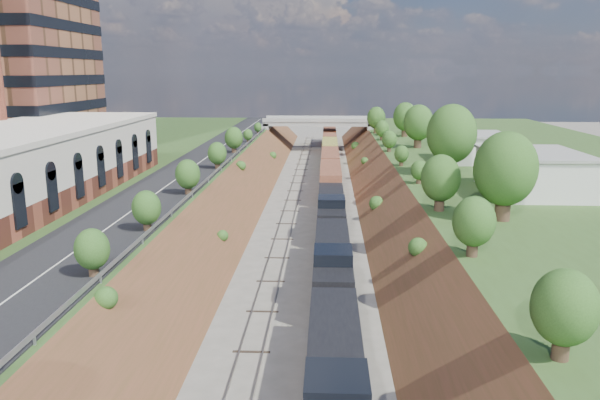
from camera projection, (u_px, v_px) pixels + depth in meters
The scene contains 14 objects.
platform_left at pixel (42, 195), 72.08m from camera, with size 44.00×180.00×5.00m, color #365222.
platform_right at pixel (588, 200), 69.07m from camera, with size 44.00×180.00×5.00m, color #365222.
embankment_left at pixel (220, 216), 71.61m from camera, with size 7.07×180.00×7.07m, color brown.
embankment_right at pixel (400, 218), 70.61m from camera, with size 7.07×180.00×7.07m, color brown.
rail_left_track at pixel (288, 216), 71.21m from camera, with size 1.58×180.00×0.18m, color gray.
rail_right_track at pixel (331, 217), 70.97m from camera, with size 1.58×180.00×0.18m, color gray.
road at pixel (182, 176), 70.73m from camera, with size 8.00×180.00×0.10m, color black.
guardrail at pixel (215, 172), 70.24m from camera, with size 0.10×171.00×0.70m.
overpass at pixel (318, 128), 130.52m from camera, with size 24.50×8.30×7.40m.
white_building_near at pixel (533, 174), 60.73m from camera, with size 9.00×12.00×4.00m, color silver.
white_building_far at pixel (476, 148), 82.25m from camera, with size 8.00×10.00×3.60m, color silver.
tree_right_large at pixel (505, 170), 48.80m from camera, with size 5.25×5.25×7.61m.
tree_left_crest at pixel (65, 271), 31.12m from camera, with size 2.45×2.45×3.55m.
freight_train at pixel (330, 172), 88.34m from camera, with size 2.89×132.09×4.55m.
Camera 1 is at (2.08, -8.95, 17.44)m, focal length 35.00 mm.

